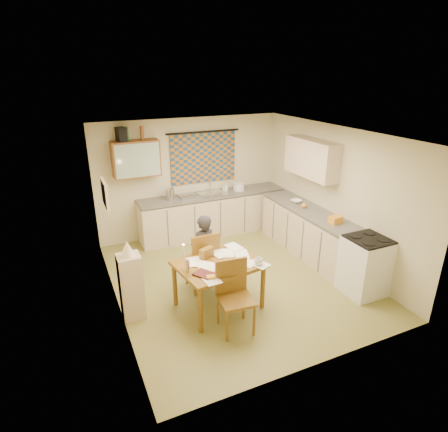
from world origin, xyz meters
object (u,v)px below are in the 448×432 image
stove (365,266)px  shelf_stand (131,287)px  dining_table (218,284)px  chair_far (202,270)px  counter_right (316,237)px  person (203,253)px  counter_back (215,214)px

stove → shelf_stand: 3.65m
dining_table → chair_far: chair_far is taller
counter_right → stove: (0.00, -1.27, 0.03)m
shelf_stand → stove: bearing=-14.0°
counter_right → shelf_stand: size_ratio=2.95×
person → counter_right: bearing=166.7°
counter_right → shelf_stand: shelf_stand is taller
counter_back → person: bearing=-117.7°
stove → counter_back: bearing=111.7°
dining_table → shelf_stand: shelf_stand is taller
stove → person: 2.60m
dining_table → person: (-0.01, 0.58, 0.27)m
chair_far → person: size_ratio=0.80×
stove → person: size_ratio=0.74×
counter_right → stove: 1.27m
counter_right → counter_back: bearing=123.6°
dining_table → person: person is taller
counter_back → stove: (1.26, -3.17, 0.03)m
counter_right → chair_far: 2.34m
counter_back → person: size_ratio=2.55×
person → dining_table: bearing=75.5°
shelf_stand → person: bearing=13.5°
counter_back → stove: size_ratio=3.43×
counter_right → stove: stove is taller
counter_back → counter_right: 2.28m
counter_back → dining_table: (-1.03, -2.57, -0.07)m
stove → person: bearing=152.9°
counter_back → counter_right: bearing=-56.4°
person → counter_back: bearing=-133.2°
counter_back → dining_table: bearing=-111.9°
counter_back → dining_table: counter_back is taller
shelf_stand → dining_table: bearing=-12.8°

